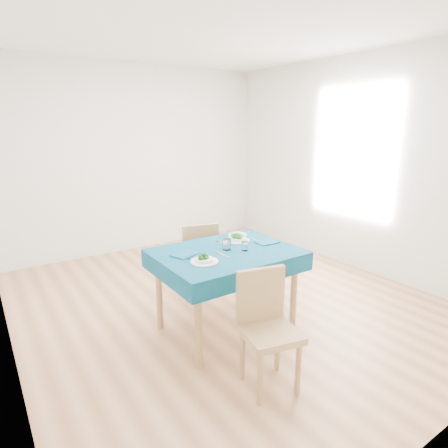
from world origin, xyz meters
TOP-DOWN VIEW (x-y plane):
  - room_shell at (0.00, 0.00)m, footprint 4.02×4.52m
  - table at (-0.31, -0.50)m, footprint 1.21×0.92m
  - chair_near at (-0.52, -1.33)m, footprint 0.45×0.48m
  - chair_far at (-0.18, 0.28)m, footprint 0.47×0.49m
  - bowl_near at (-0.62, -0.64)m, footprint 0.23×0.23m
  - bowl_far at (-0.06, -0.32)m, footprint 0.24×0.24m
  - fork_near at (-0.66, -0.58)m, footprint 0.09×0.17m
  - knife_near at (-0.40, -0.56)m, footprint 0.02×0.21m
  - fork_far at (-0.21, -0.31)m, footprint 0.06×0.19m
  - knife_far at (0.11, -0.42)m, footprint 0.04×0.21m
  - napkin_near at (-0.66, -0.39)m, footprint 0.26×0.22m
  - napkin_far at (0.14, -0.52)m, footprint 0.21×0.15m
  - tumbler_center at (-0.29, -0.47)m, footprint 0.08×0.08m
  - tumbler_side at (-0.17, -0.57)m, footprint 0.06×0.06m
  - side_plate at (0.06, -0.16)m, footprint 0.19×0.19m
  - bread_slice at (0.06, -0.16)m, footprint 0.11×0.11m

SIDE VIEW (x-z plane):
  - table at x=-0.31m, z-range 0.00..0.76m
  - chair_near at x=-0.52m, z-range 0.00..0.93m
  - chair_far at x=-0.18m, z-range 0.00..0.96m
  - fork_near at x=-0.66m, z-range 0.76..0.76m
  - knife_near at x=-0.40m, z-range 0.76..0.76m
  - knife_far at x=0.11m, z-range 0.76..0.76m
  - fork_far at x=-0.21m, z-range 0.76..0.76m
  - side_plate at x=0.06m, z-range 0.76..0.77m
  - napkin_far at x=0.14m, z-range 0.76..0.77m
  - napkin_near at x=-0.66m, z-range 0.76..0.77m
  - bread_slice at x=0.06m, z-range 0.77..0.78m
  - bowl_near at x=-0.62m, z-range 0.76..0.83m
  - bowl_far at x=-0.06m, z-range 0.76..0.83m
  - tumbler_side at x=-0.17m, z-range 0.76..0.84m
  - tumbler_center at x=-0.29m, z-range 0.76..0.86m
  - room_shell at x=0.00m, z-range -0.02..2.71m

